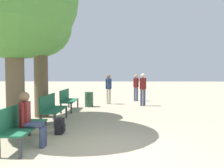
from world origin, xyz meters
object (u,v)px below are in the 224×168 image
person_seated (30,117)px  trash_bin (89,99)px  bench_row_0 (21,123)px  bench_row_2 (68,99)px  bench_row_1 (52,107)px  pedestrian_mid (109,87)px  backpack (60,126)px  pedestrian_far (136,86)px  tree_row_1 (40,28)px  pedestrian_near (143,87)px

person_seated → trash_bin: person_seated is taller
bench_row_0 → trash_bin: size_ratio=2.20×
bench_row_2 → bench_row_0: bearing=-90.0°
trash_bin → bench_row_1: bearing=-103.4°
person_seated → pedestrian_mid: size_ratio=0.78×
person_seated → backpack: person_seated is taller
pedestrian_far → bench_row_1: bearing=-120.2°
bench_row_1 → tree_row_1: size_ratio=0.35×
bench_row_1 → tree_row_1: 3.12m
pedestrian_mid → trash_bin: 1.48m
tree_row_1 → backpack: tree_row_1 is taller
pedestrian_near → pedestrian_mid: size_ratio=1.04×
person_seated → pedestrian_near: (3.36, 6.37, 0.29)m
tree_row_1 → pedestrian_near: (4.29, 2.89, -2.45)m
person_seated → backpack: size_ratio=3.04×
tree_row_1 → pedestrian_far: bearing=50.0°
pedestrian_mid → bench_row_1: bearing=-111.8°
pedestrian_near → pedestrian_mid: pedestrian_near is taller
pedestrian_far → pedestrian_mid: bearing=-139.9°
bench_row_1 → person_seated: bearing=-84.3°
pedestrian_near → bench_row_0: bearing=-119.8°
bench_row_0 → pedestrian_mid: bearing=75.4°
backpack → pedestrian_mid: size_ratio=0.26×
pedestrian_near → tree_row_1: bearing=-146.0°
pedestrian_far → person_seated: bearing=-110.7°
bench_row_1 → pedestrian_near: 5.30m
bench_row_0 → pedestrian_mid: size_ratio=1.00×
bench_row_2 → backpack: (0.65, -3.84, -0.33)m
bench_row_1 → trash_bin: bench_row_1 is taller
bench_row_1 → backpack: bench_row_1 is taller
backpack → bench_row_2: bearing=99.6°
bench_row_1 → pedestrian_mid: pedestrian_mid is taller
bench_row_0 → person_seated: size_ratio=1.29×
bench_row_1 → pedestrian_mid: size_ratio=1.00×
bench_row_2 → tree_row_1: tree_row_1 is taller
backpack → trash_bin: trash_bin is taller
tree_row_1 → trash_bin: 4.26m
pedestrian_far → trash_bin: size_ratio=2.18×
bench_row_2 → pedestrian_far: size_ratio=1.01×
bench_row_2 → backpack: bench_row_2 is taller
backpack → pedestrian_mid: (1.15, 5.91, 0.73)m
bench_row_1 → person_seated: (0.25, -2.51, 0.14)m
pedestrian_mid → trash_bin: (-0.96, -0.98, -0.56)m
pedestrian_mid → trash_bin: size_ratio=2.19×
tree_row_1 → bench_row_0: bearing=-78.6°
bench_row_0 → pedestrian_far: (3.43, 8.31, 0.39)m
tree_row_1 → backpack: 4.21m
pedestrian_mid → person_seated: bearing=-102.5°
pedestrian_far → trash_bin: 3.53m
bench_row_0 → backpack: bench_row_0 is taller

